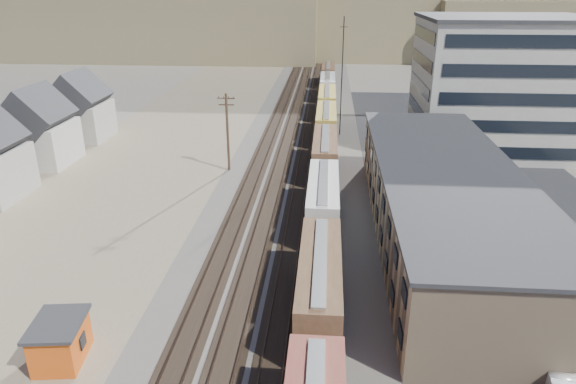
# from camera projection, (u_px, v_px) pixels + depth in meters

# --- Properties ---
(ballast_bed) EXTENTS (18.00, 200.00, 0.06)m
(ballast_bed) POSITION_uv_depth(u_px,v_px,m) (298.00, 153.00, 73.19)
(ballast_bed) COLOR #4C4742
(ballast_bed) RESTS_ON ground
(dirt_yard) EXTENTS (24.00, 180.00, 0.03)m
(dirt_yard) POSITION_uv_depth(u_px,v_px,m) (137.00, 173.00, 65.42)
(dirt_yard) COLOR #7B6654
(dirt_yard) RESTS_ON ground
(asphalt_lot) EXTENTS (26.00, 120.00, 0.04)m
(asphalt_lot) POSITION_uv_depth(u_px,v_px,m) (485.00, 198.00, 57.74)
(asphalt_lot) COLOR #232326
(asphalt_lot) RESTS_ON ground
(rail_tracks) EXTENTS (11.40, 200.00, 0.24)m
(rail_tracks) POSITION_uv_depth(u_px,v_px,m) (295.00, 152.00, 73.19)
(rail_tracks) COLOR black
(rail_tracks) RESTS_ON ground
(freight_train) EXTENTS (3.00, 119.74, 4.46)m
(freight_train) POSITION_uv_depth(u_px,v_px,m) (326.00, 135.00, 71.75)
(freight_train) COLOR black
(freight_train) RESTS_ON ground
(warehouse) EXTENTS (12.40, 40.40, 7.25)m
(warehouse) POSITION_uv_depth(u_px,v_px,m) (443.00, 202.00, 47.65)
(warehouse) COLOR tan
(warehouse) RESTS_ON ground
(office_tower) EXTENTS (22.60, 18.60, 18.45)m
(office_tower) POSITION_uv_depth(u_px,v_px,m) (499.00, 84.00, 72.23)
(office_tower) COLOR #9E998E
(office_tower) RESTS_ON ground
(utility_pole_north) EXTENTS (2.20, 0.32, 10.00)m
(utility_pole_north) POSITION_uv_depth(u_px,v_px,m) (228.00, 131.00, 64.43)
(utility_pole_north) COLOR #382619
(utility_pole_north) RESTS_ON ground
(radio_mast) EXTENTS (1.20, 0.16, 18.00)m
(radio_mast) POSITION_uv_depth(u_px,v_px,m) (342.00, 77.00, 78.54)
(radio_mast) COLOR black
(radio_mast) RESTS_ON ground
(hills_north) EXTENTS (265.00, 80.00, 32.00)m
(hills_north) POSITION_uv_depth(u_px,v_px,m) (320.00, 9.00, 176.70)
(hills_north) COLOR brown
(hills_north) RESTS_ON ground
(maintenance_shed) EXTENTS (3.57, 4.35, 2.93)m
(maintenance_shed) POSITION_uv_depth(u_px,v_px,m) (60.00, 341.00, 32.46)
(maintenance_shed) COLOR #D45214
(maintenance_shed) RESTS_ON ground
(parked_car_blue) EXTENTS (5.15, 4.60, 1.33)m
(parked_car_blue) POSITION_uv_depth(u_px,v_px,m) (454.00, 150.00, 72.31)
(parked_car_blue) COLOR navy
(parked_car_blue) RESTS_ON ground
(parked_car_far) EXTENTS (2.72, 4.21, 1.33)m
(parked_car_far) POSITION_uv_depth(u_px,v_px,m) (491.00, 131.00, 81.76)
(parked_car_far) COLOR white
(parked_car_far) RESTS_ON ground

